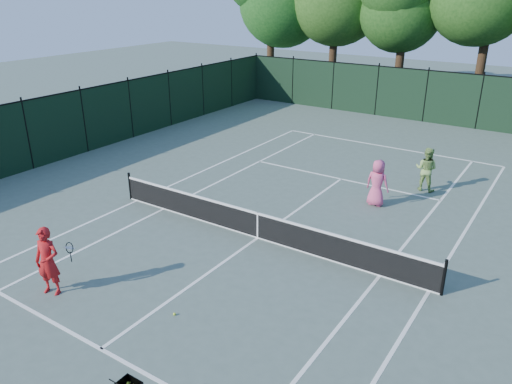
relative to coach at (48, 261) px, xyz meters
The scene contains 16 objects.
ground 6.33m from the coach, 63.12° to the left, with size 90.00×90.00×0.00m, color #4E5F54.
sideline_doubles_left 6.25m from the coach, 115.43° to the left, with size 0.10×23.77×0.01m, color white.
sideline_doubles_right 10.06m from the coach, 33.88° to the left, with size 0.10×23.77×0.01m, color white.
sideline_singles_left 5.81m from the coach, 102.95° to the left, with size 0.10×23.77×0.01m, color white.
sideline_singles_right 8.96m from the coach, 38.79° to the left, with size 0.10×23.77×0.01m, color white.
baseline_far 17.72m from the coach, 80.80° to the left, with size 10.97×0.10×0.01m, color white.
service_line_near 3.09m from the coach, 16.10° to the right, with size 8.23×0.10×0.01m, color white.
service_line_far 12.35m from the coach, 76.71° to the left, with size 8.23×0.10×0.01m, color white.
center_service_line 6.33m from the coach, 63.12° to the left, with size 0.10×12.80×0.01m, color white.
tennis_net 6.28m from the coach, 63.12° to the left, with size 11.69×0.09×1.06m.
fence_far 23.76m from the coach, 83.16° to the left, with size 24.00×0.05×3.00m, color black.
fence_left 10.75m from the coach, 148.66° to the left, with size 0.05×36.00×3.00m, color black.
coach is the anchor object (origin of this frame).
player_pink 11.38m from the coach, 63.85° to the left, with size 0.89×0.60×1.75m.
player_green 14.08m from the coach, 64.42° to the left, with size 0.87×0.69×1.76m.
loose_ball_midcourt 3.63m from the coach, 17.08° to the left, with size 0.07×0.07×0.07m, color #CDF031.
Camera 1 is at (7.87, -11.95, 7.53)m, focal length 35.00 mm.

